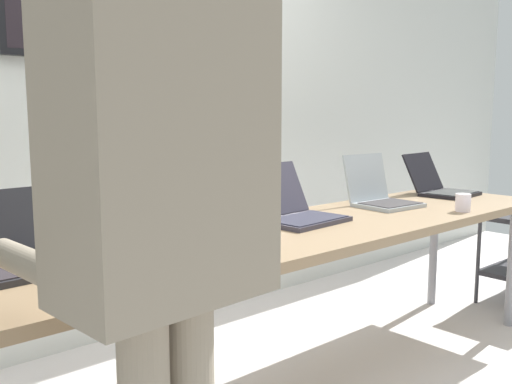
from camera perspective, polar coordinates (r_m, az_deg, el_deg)
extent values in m
cube|color=silver|center=(3.18, -11.55, 8.29)|extent=(8.00, 0.06, 2.49)
cube|color=black|center=(3.03, -16.60, 17.52)|extent=(0.87, 0.05, 0.51)
cube|color=black|center=(3.02, -16.48, 17.56)|extent=(0.81, 0.02, 0.45)
cube|color=#8A6F50|center=(2.33, 2.90, -4.43)|extent=(3.34, 0.70, 0.04)
cylinder|color=gray|center=(3.56, 24.46, -6.88)|extent=(0.05, 0.05, 0.70)
cylinder|color=gray|center=(3.78, 17.51, -5.68)|extent=(0.05, 0.05, 0.70)
cube|color=#26262A|center=(1.86, -21.72, -7.25)|extent=(0.33, 0.24, 0.02)
cube|color=#2F292D|center=(1.85, -21.60, -6.97)|extent=(0.30, 0.19, 0.00)
cube|color=#26262A|center=(1.96, -23.45, -2.96)|extent=(0.32, 0.07, 0.22)
cube|color=#2E4C81|center=(1.96, -23.48, -2.97)|extent=(0.29, 0.06, 0.19)
cube|color=#ADB5BA|center=(2.13, -6.31, -4.79)|extent=(0.35, 0.27, 0.02)
cube|color=#31332D|center=(2.12, -6.14, -4.54)|extent=(0.32, 0.22, 0.00)
cube|color=#ADB5BA|center=(2.25, -8.47, -1.00)|extent=(0.33, 0.13, 0.23)
cube|color=navy|center=(2.26, -8.50, -1.02)|extent=(0.31, 0.11, 0.20)
cube|color=#363340|center=(2.50, 4.92, -2.89)|extent=(0.39, 0.28, 0.02)
cube|color=#292938|center=(2.49, 5.16, -2.66)|extent=(0.36, 0.23, 0.00)
cube|color=#363340|center=(2.59, 1.84, 0.30)|extent=(0.38, 0.15, 0.23)
cube|color=white|center=(2.60, 1.79, 0.27)|extent=(0.35, 0.13, 0.20)
cube|color=#A9B2B7|center=(2.98, 13.24, -1.29)|extent=(0.32, 0.27, 0.02)
cube|color=#312E2F|center=(2.97, 13.44, -1.09)|extent=(0.29, 0.22, 0.00)
cube|color=#A9B2B7|center=(3.06, 11.06, 1.50)|extent=(0.30, 0.09, 0.24)
cube|color=white|center=(3.07, 11.01, 1.49)|extent=(0.28, 0.07, 0.22)
cube|color=black|center=(3.48, 19.05, -0.19)|extent=(0.34, 0.27, 0.02)
cube|color=#2D2F2E|center=(3.48, 19.24, -0.02)|extent=(0.31, 0.22, 0.00)
cube|color=black|center=(3.55, 16.54, 1.98)|extent=(0.33, 0.14, 0.22)
cube|color=white|center=(3.55, 16.50, 1.96)|extent=(0.30, 0.12, 0.19)
cube|color=gray|center=(1.17, -9.46, 4.81)|extent=(0.46, 0.29, 0.66)
cylinder|color=gray|center=(1.39, -21.90, -6.80)|extent=(0.09, 0.32, 0.07)
cylinder|color=gray|center=(1.54, -10.57, -4.90)|extent=(0.09, 0.32, 0.07)
cylinder|color=white|center=(2.95, 20.21, -1.02)|extent=(0.07, 0.07, 0.09)
cube|color=white|center=(1.77, -9.88, -7.87)|extent=(0.29, 0.34, 0.00)
cylinder|color=#333338|center=(3.90, 21.56, -6.35)|extent=(0.02, 0.02, 0.58)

